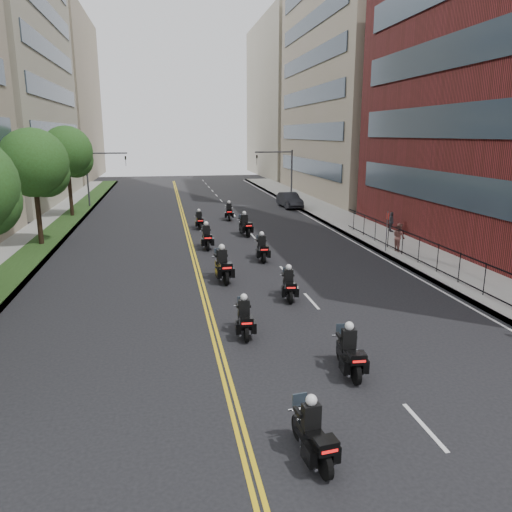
{
  "coord_description": "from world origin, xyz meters",
  "views": [
    {
      "loc": [
        -3.1,
        -10.35,
        7.28
      ],
      "look_at": [
        1.2,
        12.81,
        1.49
      ],
      "focal_mm": 35.0,
      "sensor_mm": 36.0,
      "label": 1
    }
  ],
  "objects_px": {
    "parked_sedan": "(290,200)",
    "pedestrian_b": "(399,237)",
    "motorcycle_8": "(199,221)",
    "pedestrian_c": "(391,222)",
    "motorcycle_4": "(223,267)",
    "motorcycle_6": "(207,238)",
    "motorcycle_9": "(229,212)",
    "motorcycle_2": "(244,319)",
    "motorcycle_7": "(245,226)",
    "motorcycle_1": "(349,354)",
    "motorcycle_0": "(313,435)",
    "motorcycle_3": "(289,285)",
    "motorcycle_5": "(262,249)"
  },
  "relations": [
    {
      "from": "motorcycle_2",
      "to": "motorcycle_8",
      "type": "xyz_separation_m",
      "value": [
        -0.08,
        21.7,
        0.0
      ]
    },
    {
      "from": "motorcycle_1",
      "to": "motorcycle_4",
      "type": "bearing_deg",
      "value": 107.14
    },
    {
      "from": "motorcycle_4",
      "to": "motorcycle_7",
      "type": "bearing_deg",
      "value": 69.85
    },
    {
      "from": "parked_sedan",
      "to": "pedestrian_b",
      "type": "relative_size",
      "value": 2.62
    },
    {
      "from": "motorcycle_4",
      "to": "motorcycle_6",
      "type": "height_order",
      "value": "motorcycle_4"
    },
    {
      "from": "pedestrian_c",
      "to": "motorcycle_1",
      "type": "bearing_deg",
      "value": 157.28
    },
    {
      "from": "motorcycle_6",
      "to": "pedestrian_b",
      "type": "distance_m",
      "value": 12.19
    },
    {
      "from": "motorcycle_7",
      "to": "parked_sedan",
      "type": "relative_size",
      "value": 0.53
    },
    {
      "from": "motorcycle_9",
      "to": "parked_sedan",
      "type": "distance_m",
      "value": 9.37
    },
    {
      "from": "motorcycle_7",
      "to": "motorcycle_4",
      "type": "bearing_deg",
      "value": -112.52
    },
    {
      "from": "motorcycle_6",
      "to": "motorcycle_7",
      "type": "relative_size",
      "value": 0.99
    },
    {
      "from": "pedestrian_b",
      "to": "motorcycle_4",
      "type": "bearing_deg",
      "value": 106.1
    },
    {
      "from": "motorcycle_2",
      "to": "parked_sedan",
      "type": "distance_m",
      "value": 33.14
    },
    {
      "from": "motorcycle_6",
      "to": "motorcycle_7",
      "type": "distance_m",
      "value": 4.88
    },
    {
      "from": "motorcycle_8",
      "to": "motorcycle_0",
      "type": "bearing_deg",
      "value": -91.12
    },
    {
      "from": "motorcycle_7",
      "to": "parked_sedan",
      "type": "xyz_separation_m",
      "value": [
        6.74,
        13.27,
        0.05
      ]
    },
    {
      "from": "motorcycle_7",
      "to": "pedestrian_c",
      "type": "relative_size",
      "value": 1.64
    },
    {
      "from": "pedestrian_b",
      "to": "pedestrian_c",
      "type": "xyz_separation_m",
      "value": [
        2.3,
        5.94,
        -0.13
      ]
    },
    {
      "from": "motorcycle_3",
      "to": "motorcycle_8",
      "type": "height_order",
      "value": "motorcycle_3"
    },
    {
      "from": "motorcycle_5",
      "to": "pedestrian_c",
      "type": "xyz_separation_m",
      "value": [
        11.04,
        6.17,
        0.21
      ]
    },
    {
      "from": "motorcycle_7",
      "to": "pedestrian_c",
      "type": "height_order",
      "value": "motorcycle_7"
    },
    {
      "from": "motorcycle_9",
      "to": "parked_sedan",
      "type": "xyz_separation_m",
      "value": [
        6.98,
        6.25,
        0.09
      ]
    },
    {
      "from": "motorcycle_8",
      "to": "motorcycle_2",
      "type": "bearing_deg",
      "value": -91.77
    },
    {
      "from": "motorcycle_5",
      "to": "motorcycle_8",
      "type": "xyz_separation_m",
      "value": [
        -2.9,
        10.78,
        -0.06
      ]
    },
    {
      "from": "motorcycle_6",
      "to": "motorcycle_4",
      "type": "bearing_deg",
      "value": -89.38
    },
    {
      "from": "motorcycle_1",
      "to": "pedestrian_b",
      "type": "xyz_separation_m",
      "value": [
        8.85,
        14.76,
        0.37
      ]
    },
    {
      "from": "motorcycle_9",
      "to": "parked_sedan",
      "type": "bearing_deg",
      "value": 47.65
    },
    {
      "from": "motorcycle_2",
      "to": "motorcycle_4",
      "type": "distance_m",
      "value": 7.14
    },
    {
      "from": "motorcycle_3",
      "to": "motorcycle_9",
      "type": "bearing_deg",
      "value": 96.73
    },
    {
      "from": "motorcycle_0",
      "to": "motorcycle_5",
      "type": "bearing_deg",
      "value": 75.2
    },
    {
      "from": "motorcycle_3",
      "to": "motorcycle_4",
      "type": "height_order",
      "value": "motorcycle_4"
    },
    {
      "from": "motorcycle_4",
      "to": "motorcycle_6",
      "type": "distance_m",
      "value": 7.52
    },
    {
      "from": "pedestrian_b",
      "to": "motorcycle_2",
      "type": "bearing_deg",
      "value": 130.87
    },
    {
      "from": "motorcycle_7",
      "to": "motorcycle_0",
      "type": "bearing_deg",
      "value": -103.57
    },
    {
      "from": "motorcycle_8",
      "to": "pedestrian_c",
      "type": "relative_size",
      "value": 1.44
    },
    {
      "from": "motorcycle_8",
      "to": "parked_sedan",
      "type": "bearing_deg",
      "value": 43.44
    },
    {
      "from": "motorcycle_1",
      "to": "motorcycle_6",
      "type": "distance_m",
      "value": 18.49
    },
    {
      "from": "motorcycle_0",
      "to": "motorcycle_2",
      "type": "height_order",
      "value": "motorcycle_0"
    },
    {
      "from": "motorcycle_4",
      "to": "pedestrian_b",
      "type": "height_order",
      "value": "pedestrian_b"
    },
    {
      "from": "motorcycle_7",
      "to": "motorcycle_9",
      "type": "distance_m",
      "value": 7.03
    },
    {
      "from": "motorcycle_0",
      "to": "motorcycle_1",
      "type": "xyz_separation_m",
      "value": [
        2.36,
        3.89,
        0.03
      ]
    },
    {
      "from": "motorcycle_0",
      "to": "motorcycle_6",
      "type": "distance_m",
      "value": 22.17
    },
    {
      "from": "motorcycle_5",
      "to": "motorcycle_4",
      "type": "bearing_deg",
      "value": -123.4
    },
    {
      "from": "motorcycle_7",
      "to": "pedestrian_c",
      "type": "distance_m",
      "value": 10.92
    },
    {
      "from": "motorcycle_4",
      "to": "pedestrian_c",
      "type": "distance_m",
      "value": 17.02
    },
    {
      "from": "motorcycle_7",
      "to": "parked_sedan",
      "type": "height_order",
      "value": "motorcycle_7"
    },
    {
      "from": "parked_sedan",
      "to": "pedestrian_b",
      "type": "bearing_deg",
      "value": -88.18
    },
    {
      "from": "motorcycle_8",
      "to": "pedestrian_c",
      "type": "bearing_deg",
      "value": -20.3
    },
    {
      "from": "motorcycle_1",
      "to": "motorcycle_3",
      "type": "xyz_separation_m",
      "value": [
        -0.08,
        7.37,
        -0.03
      ]
    },
    {
      "from": "motorcycle_2",
      "to": "motorcycle_9",
      "type": "relative_size",
      "value": 0.94
    }
  ]
}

